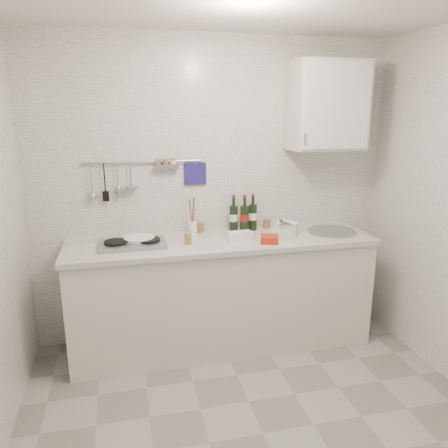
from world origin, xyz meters
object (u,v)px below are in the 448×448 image
(wall_cabinet, at_px, (327,106))
(plate_stack_hob, at_px, (138,240))
(plate_stack_sink, at_px, (284,229))
(utensil_crock, at_px, (192,227))
(wine_bottles, at_px, (244,213))

(wall_cabinet, relative_size, plate_stack_hob, 2.66)
(plate_stack_sink, xyz_separation_m, utensil_crock, (-0.74, 0.15, 0.03))
(wall_cabinet, xyz_separation_m, wine_bottles, (-0.67, 0.08, -0.87))
(wall_cabinet, distance_m, plate_stack_hob, 1.85)
(wall_cabinet, relative_size, utensil_crock, 2.15)
(plate_stack_hob, bearing_deg, plate_stack_sink, -1.86)
(plate_stack_hob, height_order, plate_stack_sink, plate_stack_sink)
(plate_stack_sink, bearing_deg, plate_stack_hob, 178.14)
(plate_stack_hob, xyz_separation_m, utensil_crock, (0.44, 0.11, 0.05))
(wall_cabinet, bearing_deg, plate_stack_hob, -177.38)
(plate_stack_hob, relative_size, wine_bottles, 0.85)
(plate_stack_sink, height_order, utensil_crock, utensil_crock)
(plate_stack_hob, xyz_separation_m, plate_stack_sink, (1.18, -0.04, 0.02))
(wine_bottles, distance_m, utensil_crock, 0.46)
(wall_cabinet, bearing_deg, wine_bottles, 172.85)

